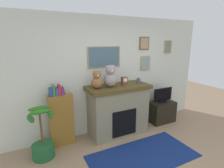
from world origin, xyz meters
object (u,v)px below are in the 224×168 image
Objects in this scene: fireplace at (118,109)px; tv_stand at (162,112)px; bookshelf at (61,118)px; candle_jar at (138,81)px; teddy_bear_cream at (97,81)px; television at (163,95)px; mantel_clock at (124,81)px; potted_plant at (43,142)px; teddy_bear_brown at (110,77)px.

fireplace is 1.33m from tv_stand.
bookshelf is 10.96× the size of candle_jar.
teddy_bear_cream is at bearing -177.92° from fireplace.
bookshelf is at bearing 177.71° from television.
mantel_clock is 0.64m from teddy_bear_cream.
teddy_bear_cream is (1.13, 0.15, 0.99)m from potted_plant.
teddy_bear_cream is (0.73, -0.11, 0.72)m from bookshelf.
potted_plant is 2.65× the size of teddy_bear_cream.
mantel_clock is (1.77, 0.14, 0.92)m from potted_plant.
potted_plant is 2.00m from mantel_clock.
candle_jar is 1.03m from teddy_bear_cream.
fireplace is 2.12× the size of tv_stand.
teddy_bear_cream reaches higher than bookshelf.
television is at bearing 0.68° from mantel_clock.
tv_stand is 3.66× the size of mantel_clock.
candle_jar reaches higher than tv_stand.
bookshelf is 1.93× the size of tv_stand.
tv_stand is (1.30, -0.00, -0.30)m from fireplace.
bookshelf is 3.47× the size of teddy_bear_cream.
teddy_bear_cream is at bearing 179.98° from teddy_bear_brown.
television is 1.53× the size of teddy_bear_cream.
tv_stand is 1.84m from teddy_bear_brown.
candle_jar is at bearing -3.72° from bookshelf.
television is 1.21× the size of teddy_bear_brown.
teddy_bear_cream is at bearing 179.92° from mantel_clock.
mantel_clock is at bearing -4.80° from bookshelf.
teddy_bear_cream is (-0.50, -0.02, 0.72)m from fireplace.
television is at bearing 3.09° from potted_plant.
candle_jar is 0.73m from teddy_bear_brown.
potted_plant is 2.33m from candle_jar.
teddy_bear_brown is (1.43, 0.15, 1.04)m from potted_plant.
tv_stand is 0.45m from television.
tv_stand is 1.20m from candle_jar.
candle_jar is (2.15, 0.15, 0.89)m from potted_plant.
fireplace is 1.23m from bookshelf.
television is 0.91m from candle_jar.
teddy_bear_cream reaches higher than television.
mantel_clock is 0.39× the size of teddy_bear_brown.
teddy_bear_brown is (1.03, -0.11, 0.76)m from bookshelf.
television is (1.30, -0.01, 0.14)m from fireplace.
candle_jar is (1.75, -0.11, 0.61)m from bookshelf.
candle_jar is at bearing 0.20° from mantel_clock.
fireplace is 11.99× the size of candle_jar.
tv_stand is 1.79× the size of teddy_bear_cream.
mantel_clock is (-1.16, -0.02, 0.95)m from tv_stand.
potted_plant is 8.38× the size of candle_jar.
fireplace is 0.66m from mantel_clock.
bookshelf reaches higher than television.
teddy_bear_brown is at bearing -179.50° from television.
teddy_bear_cream reaches higher than candle_jar.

